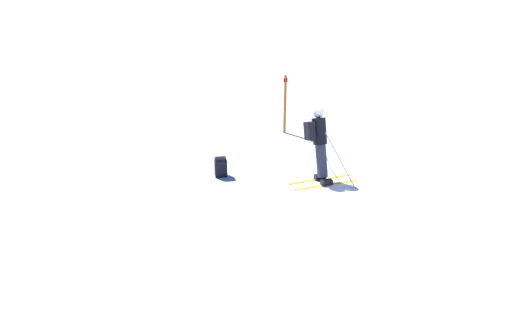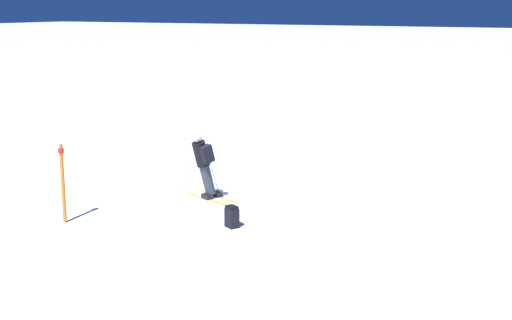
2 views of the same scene
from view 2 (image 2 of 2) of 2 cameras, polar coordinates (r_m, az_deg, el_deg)
ground_plane at (r=19.19m, az=-2.28°, el=-2.51°), size 300.00×300.00×0.00m
skier at (r=18.12m, az=-4.21°, el=-0.13°), size 1.41×1.78×1.83m
spare_backpack at (r=16.06m, az=-1.94°, el=-4.56°), size 0.33×0.37×0.50m
trail_marker at (r=16.79m, az=-15.21°, el=-1.53°), size 0.13×0.13×1.84m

